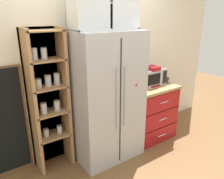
{
  "coord_description": "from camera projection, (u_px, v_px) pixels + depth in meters",
  "views": [
    {
      "loc": [
        -1.53,
        -2.33,
        1.97
      ],
      "look_at": [
        0.1,
        0.02,
        0.97
      ],
      "focal_mm": 35.42,
      "sensor_mm": 36.0,
      "label": 1
    }
  ],
  "objects": [
    {
      "name": "bottle_clear",
      "position": [
        153.0,
        78.0,
        3.4
      ],
      "size": [
        0.06,
        0.06,
        0.28
      ],
      "color": "silver",
      "rests_on": "counter_cabinet"
    },
    {
      "name": "mug_navy",
      "position": [
        141.0,
        87.0,
        3.26
      ],
      "size": [
        0.12,
        0.08,
        0.09
      ],
      "color": "navy",
      "rests_on": "counter_cabinet"
    },
    {
      "name": "chalkboard_menu",
      "position": [
        1.0,
        126.0,
        2.61
      ],
      "size": [
        0.6,
        0.04,
        1.41
      ],
      "color": "brown",
      "rests_on": "ground"
    },
    {
      "name": "coffee_maker",
      "position": [
        151.0,
        76.0,
        3.43
      ],
      "size": [
        0.17,
        0.2,
        0.31
      ],
      "color": "#A8161C",
      "rests_on": "counter_cabinet"
    },
    {
      "name": "refrigerator",
      "position": [
        106.0,
        97.0,
        3.0
      ],
      "size": [
        0.9,
        0.67,
        1.77
      ],
      "color": "#B7BABF",
      "rests_on": "ground"
    },
    {
      "name": "upper_cabinet",
      "position": [
        103.0,
        4.0,
        2.65
      ],
      "size": [
        0.87,
        0.32,
        0.61
      ],
      "color": "silver",
      "rests_on": "refrigerator"
    },
    {
      "name": "pantry_shelf_column",
      "position": [
        48.0,
        98.0,
        2.79
      ],
      "size": [
        0.49,
        0.32,
        1.82
      ],
      "color": "brown",
      "rests_on": "ground"
    },
    {
      "name": "wall_back_cream",
      "position": [
        91.0,
        64.0,
        3.17
      ],
      "size": [
        4.96,
        0.1,
        2.55
      ],
      "primitive_type": "cube",
      "color": "silver",
      "rests_on": "ground"
    },
    {
      "name": "ground_plane",
      "position": [
        107.0,
        153.0,
        3.27
      ],
      "size": [
        10.66,
        10.66,
        0.0
      ],
      "primitive_type": "plane",
      "color": "brown"
    },
    {
      "name": "bottle_amber",
      "position": [
        152.0,
        79.0,
        3.43
      ],
      "size": [
        0.06,
        0.06,
        0.26
      ],
      "color": "brown",
      "rests_on": "counter_cabinet"
    },
    {
      "name": "counter_cabinet",
      "position": [
        149.0,
        111.0,
        3.63
      ],
      "size": [
        0.75,
        0.64,
        0.89
      ],
      "color": "#A8161C",
      "rests_on": "ground"
    },
    {
      "name": "mug_charcoal",
      "position": [
        166.0,
        80.0,
        3.6
      ],
      "size": [
        0.11,
        0.08,
        0.1
      ],
      "color": "#2D2D33",
      "rests_on": "counter_cabinet"
    },
    {
      "name": "microwave",
      "position": [
        149.0,
        76.0,
        3.48
      ],
      "size": [
        0.44,
        0.33,
        0.26
      ],
      "color": "#B7BABF",
      "rests_on": "counter_cabinet"
    }
  ]
}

